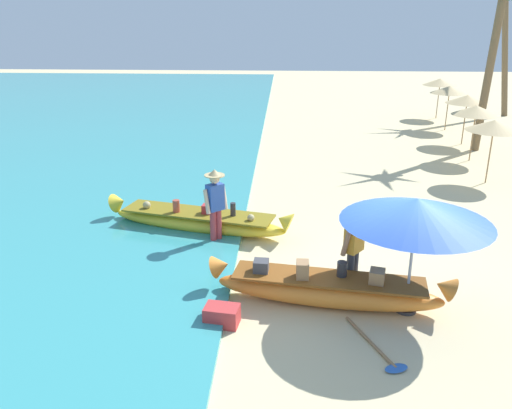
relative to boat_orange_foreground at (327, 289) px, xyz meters
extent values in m
plane|color=beige|center=(1.13, 0.49, -0.30)|extent=(80.00, 80.00, 0.00)
ellipsoid|color=orange|center=(0.01, 0.00, -0.05)|extent=(3.98, 1.27, 0.51)
cone|color=orange|center=(1.90, -0.29, 0.26)|extent=(0.46, 0.47, 0.48)
cone|color=orange|center=(-1.88, 0.29, 0.26)|extent=(0.46, 0.47, 0.48)
cube|color=brown|center=(0.01, 0.00, 0.21)|extent=(3.37, 1.19, 0.04)
cube|color=#424247|center=(-1.16, 0.17, 0.32)|extent=(0.28, 0.27, 0.23)
cube|color=#9E754C|center=(-0.44, -0.02, 0.37)|extent=(0.21, 0.27, 0.32)
cylinder|color=#2D2D33|center=(0.24, 0.07, 0.35)|extent=(0.18, 0.18, 0.28)
cube|color=#9E754C|center=(0.81, -0.14, 0.33)|extent=(0.31, 0.33, 0.25)
ellipsoid|color=yellow|center=(-2.77, 3.18, -0.08)|extent=(4.30, 1.79, 0.45)
cone|color=yellow|center=(-0.76, 2.68, 0.20)|extent=(0.53, 0.56, 0.54)
cone|color=yellow|center=(-4.78, 3.69, 0.20)|extent=(0.53, 0.56, 0.54)
cube|color=olive|center=(-2.77, 3.18, 0.15)|extent=(3.65, 1.64, 0.04)
sphere|color=tan|center=(-4.02, 3.39, 0.24)|extent=(0.19, 0.19, 0.19)
cylinder|color=#B74C38|center=(-3.27, 3.17, 0.30)|extent=(0.16, 0.16, 0.31)
cube|color=#B73333|center=(-2.55, 3.14, 0.26)|extent=(0.23, 0.25, 0.22)
cylinder|color=#2D2D33|center=(-1.93, 3.00, 0.31)|extent=(0.12, 0.12, 0.33)
sphere|color=tan|center=(-1.51, 2.73, 0.23)|extent=(0.16, 0.16, 0.16)
cylinder|color=#B2383D|center=(-2.21, 2.55, 0.09)|extent=(0.14, 0.14, 0.79)
cylinder|color=#B2383D|center=(-2.32, 2.46, 0.09)|extent=(0.14, 0.14, 0.79)
cube|color=#3356B2|center=(-2.26, 2.50, 0.78)|extent=(0.41, 0.40, 0.59)
cylinder|color=beige|center=(-2.08, 2.64, 0.73)|extent=(0.20, 0.21, 0.54)
cylinder|color=beige|center=(-2.42, 2.33, 0.73)|extent=(0.20, 0.21, 0.54)
sphere|color=beige|center=(-2.26, 2.50, 1.19)|extent=(0.22, 0.22, 0.22)
cylinder|color=tan|center=(-2.26, 2.50, 1.27)|extent=(0.44, 0.44, 0.02)
cone|color=tan|center=(-2.26, 2.50, 1.34)|extent=(0.26, 0.26, 0.12)
cylinder|color=#333842|center=(0.42, 0.35, 0.12)|extent=(0.14, 0.14, 0.85)
cylinder|color=#333842|center=(0.51, 0.46, 0.12)|extent=(0.14, 0.14, 0.85)
cube|color=gold|center=(0.47, 0.41, 0.84)|extent=(0.39, 0.42, 0.59)
cylinder|color=#9E7051|center=(0.31, 0.24, 0.79)|extent=(0.21, 0.19, 0.54)
cylinder|color=#9E7051|center=(0.59, 0.60, 0.79)|extent=(0.21, 0.19, 0.54)
sphere|color=#9E7051|center=(0.47, 0.41, 1.26)|extent=(0.22, 0.22, 0.22)
cylinder|color=#B7B7BC|center=(1.34, -0.14, 0.71)|extent=(0.05, 0.05, 2.03)
cone|color=blue|center=(1.34, -0.14, 1.54)|extent=(2.45, 2.45, 0.40)
cylinder|color=#333338|center=(1.34, -0.14, -0.27)|extent=(0.36, 0.36, 0.06)
cylinder|color=#8E6B47|center=(5.32, 7.36, 0.65)|extent=(0.04, 0.04, 1.90)
cone|color=tan|center=(5.32, 7.36, 1.45)|extent=(1.60, 1.60, 0.32)
cylinder|color=#8E6B47|center=(5.67, 9.95, 0.65)|extent=(0.04, 0.04, 1.90)
cone|color=tan|center=(5.67, 9.95, 1.45)|extent=(1.60, 1.60, 0.32)
cylinder|color=#8E6B47|center=(6.17, 12.43, 0.65)|extent=(0.04, 0.04, 1.90)
cone|color=tan|center=(6.17, 12.43, 1.45)|extent=(1.60, 1.60, 0.32)
cylinder|color=#8E6B47|center=(6.28, 15.12, 0.65)|extent=(0.04, 0.04, 1.90)
cone|color=tan|center=(6.28, 15.12, 1.45)|extent=(1.60, 1.60, 0.32)
cylinder|color=#8E6B47|center=(6.64, 17.90, 0.65)|extent=(0.04, 0.04, 1.90)
cone|color=tan|center=(6.64, 17.90, 1.45)|extent=(1.60, 1.60, 0.32)
cylinder|color=brown|center=(9.74, 18.74, 3.09)|extent=(1.29, 0.28, 6.83)
cylinder|color=brown|center=(6.48, 11.47, 2.74)|extent=(0.50, 0.28, 6.09)
cube|color=#C63838|center=(-1.76, -0.72, -0.14)|extent=(0.61, 0.45, 0.33)
cylinder|color=#8E6B47|center=(0.58, -1.12, -0.27)|extent=(0.61, 1.31, 0.05)
ellipsoid|color=#2D60B7|center=(0.87, -1.76, -0.27)|extent=(0.41, 0.33, 0.03)
camera|label=1|loc=(-0.80, -8.09, 4.50)|focal=36.71mm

